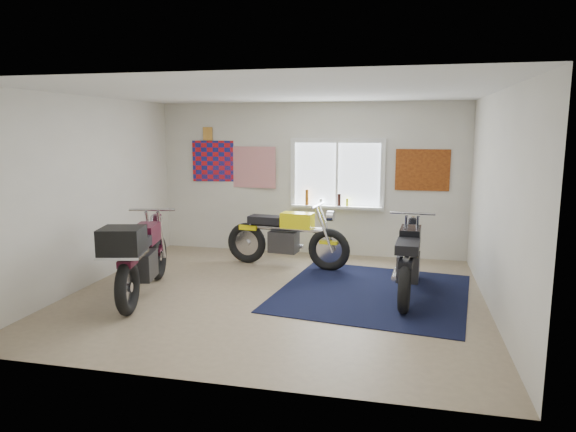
% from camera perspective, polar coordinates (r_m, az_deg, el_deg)
% --- Properties ---
extents(ground, '(5.50, 5.50, 0.00)m').
position_cam_1_polar(ground, '(7.07, -1.38, -8.81)').
color(ground, '#9E896B').
rests_on(ground, ground).
extents(room_shell, '(5.50, 5.50, 5.50)m').
position_cam_1_polar(room_shell, '(6.73, -1.43, 4.56)').
color(room_shell, white).
rests_on(room_shell, ground).
extents(navy_rug, '(2.82, 2.91, 0.01)m').
position_cam_1_polar(navy_rug, '(7.26, 9.35, -8.38)').
color(navy_rug, black).
rests_on(navy_rug, ground).
extents(window_assembly, '(1.66, 0.17, 1.26)m').
position_cam_1_polar(window_assembly, '(9.08, 5.47, 4.13)').
color(window_assembly, white).
rests_on(window_assembly, room_shell).
extents(oil_bottles, '(0.78, 0.07, 0.28)m').
position_cam_1_polar(oil_bottles, '(9.09, 3.90, 1.88)').
color(oil_bottles, brown).
rests_on(oil_bottles, window_assembly).
extents(flag_display, '(1.60, 0.10, 1.17)m').
position_cam_1_polar(flag_display, '(9.65, -8.91, 9.02)').
color(flag_display, red).
rests_on(flag_display, room_shell).
extents(triumph_poster, '(0.90, 0.03, 0.70)m').
position_cam_1_polar(triumph_poster, '(9.01, 14.71, 4.96)').
color(triumph_poster, '#A54C14').
rests_on(triumph_poster, room_shell).
extents(yellow_triumph, '(2.12, 0.64, 1.07)m').
position_cam_1_polar(yellow_triumph, '(8.40, -0.20, -2.49)').
color(yellow_triumph, black).
rests_on(yellow_triumph, ground).
extents(black_chrome_bike, '(0.64, 2.09, 1.07)m').
position_cam_1_polar(black_chrome_bike, '(7.14, 13.23, -4.97)').
color(black_chrome_bike, black).
rests_on(black_chrome_bike, navy_rug).
extents(maroon_tourer, '(0.93, 2.19, 1.11)m').
position_cam_1_polar(maroon_tourer, '(7.04, -16.18, -4.37)').
color(maroon_tourer, black).
rests_on(maroon_tourer, ground).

